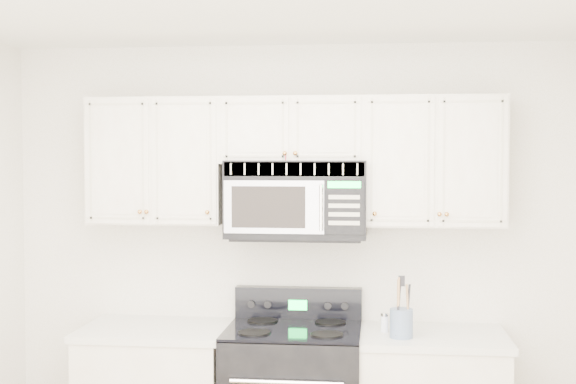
# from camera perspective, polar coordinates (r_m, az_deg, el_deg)

# --- Properties ---
(room) EXTENTS (3.51, 3.51, 2.61)m
(room) POSITION_cam_1_polar(r_m,az_deg,el_deg) (3.23, -2.62, -8.63)
(room) COLOR brown
(room) RESTS_ON ground
(upper_cabinets) EXTENTS (2.44, 0.37, 0.75)m
(upper_cabinets) POSITION_cam_1_polar(r_m,az_deg,el_deg) (4.74, 0.39, 2.68)
(upper_cabinets) COLOR white
(upper_cabinets) RESTS_ON ground
(microwave) EXTENTS (0.81, 0.46, 0.45)m
(microwave) POSITION_cam_1_polar(r_m,az_deg,el_deg) (4.70, 0.65, -0.47)
(microwave) COLOR black
(microwave) RESTS_ON ground
(utensil_crock) EXTENTS (0.13, 0.13, 0.34)m
(utensil_crock) POSITION_cam_1_polar(r_m,az_deg,el_deg) (4.53, 8.06, -9.11)
(utensil_crock) COLOR slate
(utensil_crock) RESTS_ON base_cabinet_right
(shaker_salt) EXTENTS (0.05, 0.05, 0.11)m
(shaker_salt) POSITION_cam_1_polar(r_m,az_deg,el_deg) (4.65, 7.51, -9.25)
(shaker_salt) COLOR silver
(shaker_salt) RESTS_ON base_cabinet_right
(shaker_pepper) EXTENTS (0.05, 0.05, 0.11)m
(shaker_pepper) POSITION_cam_1_polar(r_m,az_deg,el_deg) (4.67, 6.88, -9.18)
(shaker_pepper) COLOR silver
(shaker_pepper) RESTS_ON base_cabinet_right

